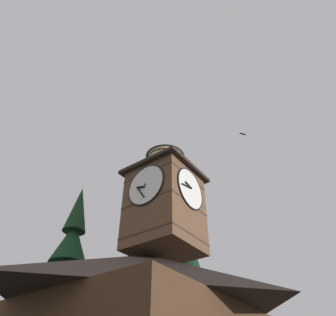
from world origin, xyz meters
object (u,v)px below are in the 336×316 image
Objects in this scene: moon at (53,286)px; flying_bird_high at (243,134)px; clock_tower at (165,200)px; pine_tree_aside at (187,306)px; pine_tree_behind at (58,308)px.

flying_bird_high reaches higher than moon.
clock_tower is 0.47× the size of pine_tree_aside.
flying_bird_high is (2.52, 8.27, 12.94)m from pine_tree_aside.
flying_bird_high is at bearing 142.87° from clock_tower.
pine_tree_aside is at bearing -106.95° from flying_bird_high.
flying_bird_high reaches higher than pine_tree_behind.
clock_tower is at bearing 24.64° from pine_tree_aside.
clock_tower reaches higher than pine_tree_behind.
pine_tree_aside is 9.00× the size of moon.
pine_tree_aside is at bearing 161.81° from pine_tree_behind.
pine_tree_aside is 15.57m from flying_bird_high.
clock_tower is 14.96× the size of flying_bird_high.
pine_tree_aside is (-8.37, -3.84, -4.78)m from clock_tower.
pine_tree_behind is 25.83× the size of flying_bird_high.
moon reaches higher than clock_tower.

